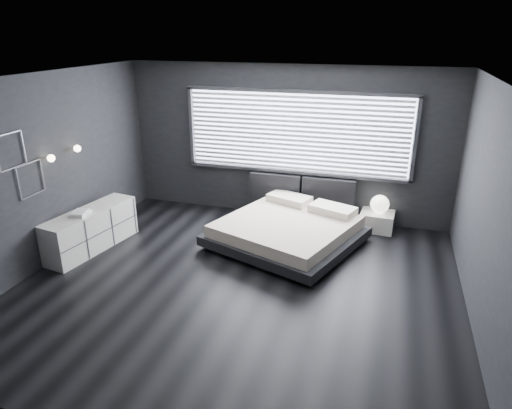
% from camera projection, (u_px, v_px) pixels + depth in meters
% --- Properties ---
extents(room, '(6.04, 6.00, 2.80)m').
position_uv_depth(room, '(237.00, 191.00, 5.89)').
color(room, black).
rests_on(room, ground).
extents(window, '(4.14, 0.09, 1.52)m').
position_uv_depth(window, '(296.00, 133.00, 8.17)').
color(window, white).
rests_on(window, ground).
extents(headboard, '(1.96, 0.16, 0.52)m').
position_uv_depth(headboard, '(301.00, 190.00, 8.46)').
color(headboard, black).
rests_on(headboard, ground).
extents(sconce_near, '(0.18, 0.11, 0.11)m').
position_uv_depth(sconce_near, '(51.00, 158.00, 6.64)').
color(sconce_near, silver).
rests_on(sconce_near, ground).
extents(sconce_far, '(0.18, 0.11, 0.11)m').
position_uv_depth(sconce_far, '(77.00, 148.00, 7.17)').
color(sconce_far, silver).
rests_on(sconce_far, ground).
extents(wall_art_upper, '(0.01, 0.48, 0.48)m').
position_uv_depth(wall_art_upper, '(11.00, 151.00, 6.04)').
color(wall_art_upper, '#47474C').
rests_on(wall_art_upper, ground).
extents(wall_art_lower, '(0.01, 0.48, 0.48)m').
position_uv_depth(wall_art_lower, '(31.00, 179.00, 6.43)').
color(wall_art_lower, '#47474C').
rests_on(wall_art_lower, ground).
extents(bed, '(2.70, 2.65, 0.55)m').
position_uv_depth(bed, '(288.00, 230.00, 7.54)').
color(bed, black).
rests_on(bed, ground).
extents(nightstand, '(0.60, 0.51, 0.33)m').
position_uv_depth(nightstand, '(377.00, 221.00, 8.10)').
color(nightstand, silver).
rests_on(nightstand, ground).
extents(orb_lamp, '(0.32, 0.32, 0.32)m').
position_uv_depth(orb_lamp, '(380.00, 204.00, 7.97)').
color(orb_lamp, white).
rests_on(orb_lamp, nightstand).
extents(dresser, '(0.74, 1.71, 0.66)m').
position_uv_depth(dresser, '(91.00, 230.00, 7.36)').
color(dresser, silver).
rests_on(dresser, ground).
extents(book_stack, '(0.28, 0.34, 0.06)m').
position_uv_depth(book_stack, '(80.00, 213.00, 7.06)').
color(book_stack, silver).
rests_on(book_stack, dresser).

